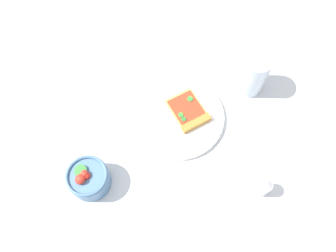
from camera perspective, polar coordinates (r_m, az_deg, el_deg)
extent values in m
plane|color=silver|center=(0.95, -0.52, 0.28)|extent=(2.40, 2.40, 0.00)
cylinder|color=white|center=(0.95, 1.68, 1.61)|extent=(0.26, 0.26, 0.01)
cube|color=#E5B256|center=(0.95, 3.27, 2.69)|extent=(0.14, 0.14, 0.01)
cube|color=#B77A33|center=(0.93, 4.79, 0.49)|extent=(0.08, 0.06, 0.02)
cube|color=red|center=(0.95, 3.29, 2.84)|extent=(0.12, 0.12, 0.00)
cylinder|color=#388433|center=(0.93, 2.18, 1.90)|extent=(0.02, 0.02, 0.00)
cylinder|color=#2D722D|center=(0.93, 2.68, 1.17)|extent=(0.01, 0.01, 0.00)
cylinder|color=#388433|center=(0.96, 3.75, 4.60)|extent=(0.02, 0.02, 0.00)
cylinder|color=#4C7299|center=(0.89, -13.21, -8.75)|extent=(0.11, 0.11, 0.06)
torus|color=#4C7299|center=(0.86, -13.67, -8.16)|extent=(0.11, 0.11, 0.01)
sphere|color=red|center=(0.85, -14.66, -8.74)|extent=(0.03, 0.03, 0.03)
sphere|color=red|center=(0.85, -13.98, -7.86)|extent=(0.02, 0.02, 0.02)
sphere|color=red|center=(0.86, -13.63, -8.19)|extent=(0.02, 0.02, 0.02)
cylinder|color=#2D722D|center=(0.86, -14.59, -7.35)|extent=(0.04, 0.04, 0.01)
cylinder|color=silver|center=(0.98, 14.17, 8.59)|extent=(0.08, 0.08, 0.13)
cylinder|color=#592D0F|center=(0.99, 13.99, 8.18)|extent=(0.07, 0.07, 0.10)
cube|color=white|center=(1.05, -16.98, 6.09)|extent=(0.15, 0.17, 0.00)
cylinder|color=silver|center=(0.89, 15.77, -9.99)|extent=(0.04, 0.04, 0.06)
cone|color=silver|center=(0.86, 16.36, -9.41)|extent=(0.03, 0.03, 0.01)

